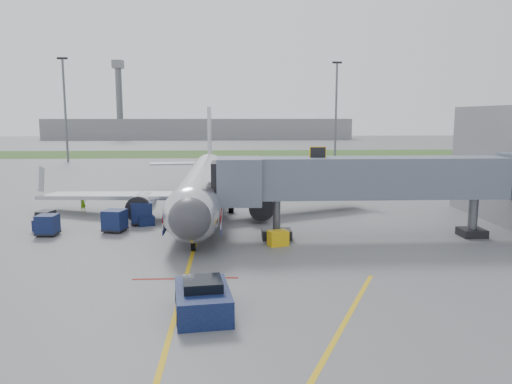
{
  "coord_description": "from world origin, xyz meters",
  "views": [
    {
      "loc": [
        2.64,
        -31.34,
        9.13
      ],
      "look_at": [
        4.57,
        7.37,
        3.2
      ],
      "focal_mm": 35.0,
      "sensor_mm": 36.0,
      "label": 1
    }
  ],
  "objects_px": {
    "belt_loader": "(143,217)",
    "ramp_worker": "(83,203)",
    "airliner": "(203,186)",
    "pushback_tug": "(203,299)",
    "baggage_tug": "(46,221)"
  },
  "relations": [
    {
      "from": "belt_loader",
      "to": "ramp_worker",
      "type": "relative_size",
      "value": 2.68
    },
    {
      "from": "airliner",
      "to": "belt_loader",
      "type": "height_order",
      "value": "airliner"
    },
    {
      "from": "pushback_tug",
      "to": "airliner",
      "type": "bearing_deg",
      "value": 92.97
    },
    {
      "from": "baggage_tug",
      "to": "ramp_worker",
      "type": "relative_size",
      "value": 1.57
    },
    {
      "from": "pushback_tug",
      "to": "baggage_tug",
      "type": "height_order",
      "value": "pushback_tug"
    },
    {
      "from": "ramp_worker",
      "to": "pushback_tug",
      "type": "bearing_deg",
      "value": -104.91
    },
    {
      "from": "pushback_tug",
      "to": "ramp_worker",
      "type": "xyz_separation_m",
      "value": [
        -12.94,
        25.92,
        0.07
      ]
    },
    {
      "from": "airliner",
      "to": "ramp_worker",
      "type": "distance_m",
      "value": 11.92
    },
    {
      "from": "airliner",
      "to": "pushback_tug",
      "type": "bearing_deg",
      "value": -87.03
    },
    {
      "from": "baggage_tug",
      "to": "pushback_tug",
      "type": "bearing_deg",
      "value": -53.04
    },
    {
      "from": "airliner",
      "to": "belt_loader",
      "type": "xyz_separation_m",
      "value": [
        -5.03,
        -3.98,
        -2.16
      ]
    },
    {
      "from": "pushback_tug",
      "to": "belt_loader",
      "type": "height_order",
      "value": "belt_loader"
    },
    {
      "from": "ramp_worker",
      "to": "belt_loader",
      "type": "bearing_deg",
      "value": -81.12
    },
    {
      "from": "pushback_tug",
      "to": "ramp_worker",
      "type": "distance_m",
      "value": 28.97
    },
    {
      "from": "airliner",
      "to": "baggage_tug",
      "type": "bearing_deg",
      "value": -153.3
    }
  ]
}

